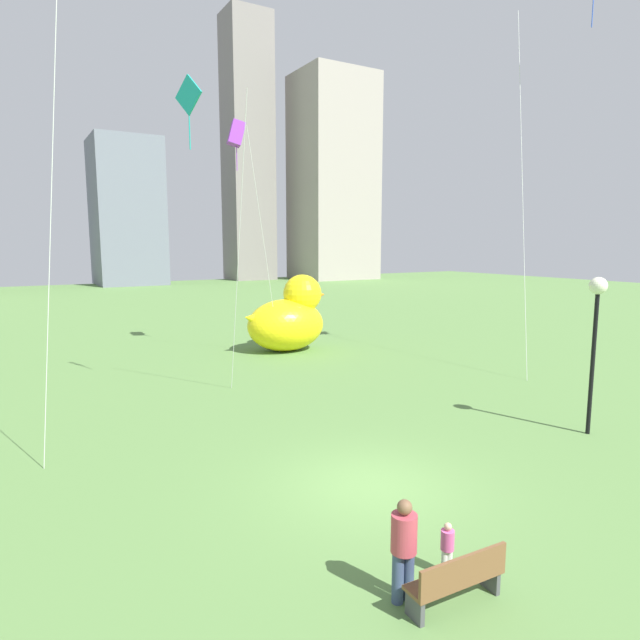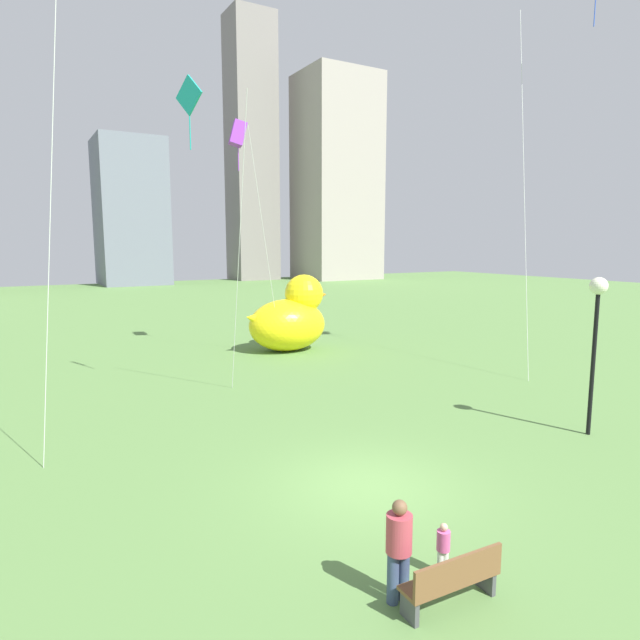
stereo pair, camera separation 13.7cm
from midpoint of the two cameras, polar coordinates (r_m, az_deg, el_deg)
The scene contains 10 objects.
ground_plane at distance 12.98m, azimuth 5.53°, elevation -17.09°, with size 140.00×140.00×0.00m, color #598242.
park_bench at distance 9.31m, azimuth 14.36°, elevation -24.99°, with size 1.68×0.52×0.90m.
person_adult at distance 9.07m, azimuth 8.80°, elevation -22.52°, with size 0.41×0.41×1.66m.
person_child at distance 9.97m, azimuth 13.31°, elevation -22.29°, with size 0.23×0.23×0.92m.
giant_inflatable_duck at distance 27.85m, azimuth -3.03°, elevation 0.16°, with size 4.72×3.03×3.91m.
lamppost at distance 17.13m, azimuth 27.42°, elevation 0.72°, with size 0.49×0.49×4.58m.
city_skyline at distance 78.55m, azimuth -11.55°, elevation 14.42°, with size 64.25×13.53×38.59m.
kite_teal at distance 19.17m, azimuth -13.06°, elevation 20.84°, with size 2.01×3.05×10.88m.
kite_blue at distance 27.43m, azimuth 26.60°, elevation 27.46°, with size 3.90×3.85×16.56m.
kite_purple at distance 27.10m, azimuth -8.49°, elevation 18.78°, with size 2.50×2.37×11.27m.
Camera 2 is at (-6.83, -9.55, 5.52)m, focal length 30.28 mm.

